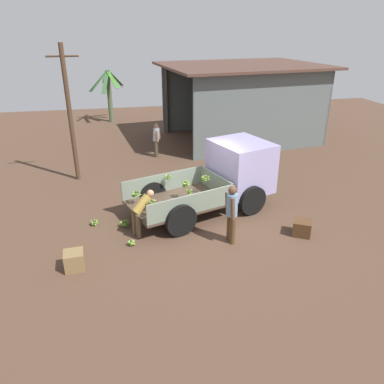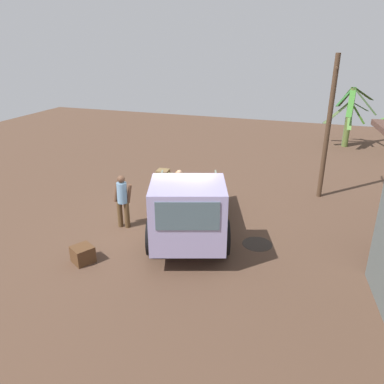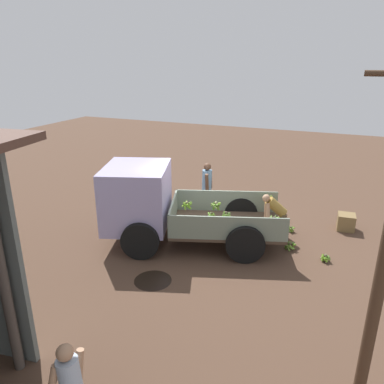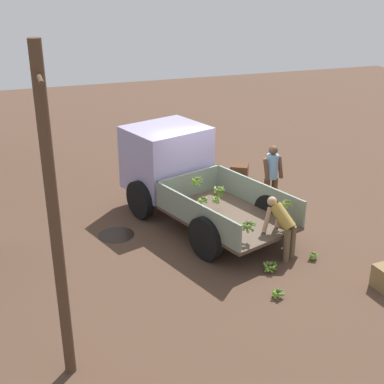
# 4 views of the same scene
# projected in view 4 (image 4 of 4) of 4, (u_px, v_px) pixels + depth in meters

# --- Properties ---
(ground) EXTENTS (36.00, 36.00, 0.00)m
(ground) POSITION_uv_depth(u_px,v_px,m) (220.00, 224.00, 13.19)
(ground) COLOR #50382A
(mud_patch_0) EXTENTS (0.86, 0.86, 0.01)m
(mud_patch_0) POSITION_uv_depth(u_px,v_px,m) (116.00, 235.00, 12.66)
(mud_patch_0) COLOR black
(mud_patch_0) RESTS_ON ground
(cargo_truck) EXTENTS (5.08, 3.33, 2.13)m
(cargo_truck) POSITION_uv_depth(u_px,v_px,m) (176.00, 169.00, 13.54)
(cargo_truck) COLOR #48372A
(cargo_truck) RESTS_ON ground
(utility_pole) EXTENTS (1.12, 0.17, 5.08)m
(utility_pole) POSITION_uv_depth(u_px,v_px,m) (54.00, 221.00, 7.40)
(utility_pole) COLOR #483222
(utility_pole) RESTS_ON ground
(person_foreground_visitor) EXTENTS (0.34, 0.63, 1.71)m
(person_foreground_visitor) POSITION_uv_depth(u_px,v_px,m) (272.00, 174.00, 13.75)
(person_foreground_visitor) COLOR #513820
(person_foreground_visitor) RESTS_ON ground
(person_worker_loading) EXTENTS (0.72, 0.72, 1.32)m
(person_worker_loading) POSITION_uv_depth(u_px,v_px,m) (283.00, 224.00, 11.45)
(person_worker_loading) COLOR brown
(person_worker_loading) RESTS_ON ground
(banana_bunch_on_ground_0) EXTENTS (0.32, 0.31, 0.22)m
(banana_bunch_on_ground_0) POSITION_uv_depth(u_px,v_px,m) (270.00, 266.00, 11.11)
(banana_bunch_on_ground_0) COLOR brown
(banana_bunch_on_ground_0) RESTS_ON ground
(banana_bunch_on_ground_1) EXTENTS (0.26, 0.27, 0.19)m
(banana_bunch_on_ground_1) POSITION_uv_depth(u_px,v_px,m) (278.00, 293.00, 10.23)
(banana_bunch_on_ground_1) COLOR #4D4532
(banana_bunch_on_ground_1) RESTS_ON ground
(banana_bunch_on_ground_2) EXTENTS (0.22, 0.23, 0.18)m
(banana_bunch_on_ground_2) POSITION_uv_depth(u_px,v_px,m) (313.00, 255.00, 11.57)
(banana_bunch_on_ground_2) COLOR brown
(banana_bunch_on_ground_2) RESTS_ON ground
(wooden_crate_1) EXTENTS (0.69, 0.69, 0.45)m
(wooden_crate_1) POSITION_uv_depth(u_px,v_px,m) (239.00, 172.00, 15.92)
(wooden_crate_1) COLOR #4F321C
(wooden_crate_1) RESTS_ON ground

